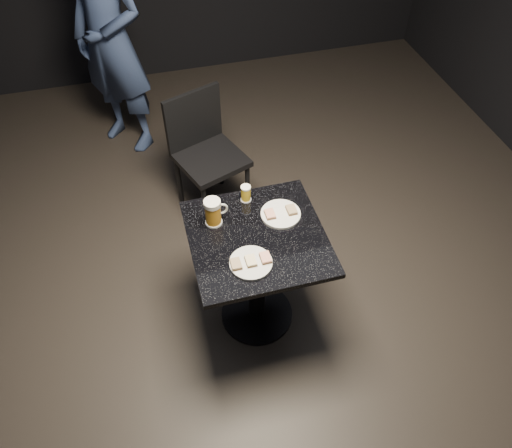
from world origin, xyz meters
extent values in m
plane|color=black|center=(0.00, 0.00, 0.00)|extent=(6.00, 6.00, 0.00)
cylinder|color=silver|center=(-0.08, -0.17, 0.76)|extent=(0.21, 0.21, 0.01)
cylinder|color=silver|center=(0.16, 0.11, 0.76)|extent=(0.21, 0.21, 0.01)
imported|color=navy|center=(-0.57, 2.00, 0.90)|extent=(0.77, 0.77, 1.80)
cylinder|color=black|center=(0.00, 0.00, 0.01)|extent=(0.44, 0.44, 0.03)
cylinder|color=black|center=(0.00, 0.00, 0.37)|extent=(0.10, 0.10, 0.69)
cube|color=black|center=(0.00, 0.00, 0.73)|extent=(0.70, 0.70, 0.03)
cylinder|color=silver|center=(-0.20, 0.15, 0.76)|extent=(0.09, 0.09, 0.01)
cylinder|color=orange|center=(-0.20, 0.15, 0.82)|extent=(0.08, 0.08, 0.12)
cylinder|color=silver|center=(-0.20, 0.15, 0.89)|extent=(0.09, 0.09, 0.03)
torus|color=silver|center=(-0.15, 0.17, 0.82)|extent=(0.07, 0.01, 0.07)
cylinder|color=silver|center=(0.01, 0.27, 0.75)|extent=(0.06, 0.06, 0.01)
cylinder|color=yellow|center=(0.01, 0.27, 0.80)|extent=(0.05, 0.05, 0.08)
cylinder|color=white|center=(0.01, 0.27, 0.84)|extent=(0.06, 0.06, 0.01)
cube|color=black|center=(-0.06, 1.01, 0.45)|extent=(0.54, 0.54, 0.04)
cylinder|color=black|center=(-0.16, 0.78, 0.21)|extent=(0.03, 0.03, 0.43)
cylinder|color=black|center=(0.18, 0.91, 0.21)|extent=(0.03, 0.03, 0.43)
cylinder|color=black|center=(-0.29, 1.12, 0.21)|extent=(0.03, 0.03, 0.43)
cylinder|color=black|center=(0.05, 1.24, 0.21)|extent=(0.03, 0.03, 0.43)
cube|color=black|center=(-0.12, 1.19, 0.67)|extent=(0.41, 0.18, 0.42)
cube|color=#4C3521|center=(-0.15, -0.17, 0.77)|extent=(0.05, 0.07, 0.01)
cube|color=#8C7251|center=(-0.15, -0.17, 0.78)|extent=(0.05, 0.07, 0.01)
cube|color=#4C3521|center=(-0.08, -0.17, 0.77)|extent=(0.05, 0.07, 0.01)
cube|color=beige|center=(-0.08, -0.17, 0.78)|extent=(0.05, 0.07, 0.01)
cube|color=#4C3521|center=(0.00, -0.17, 0.77)|extent=(0.05, 0.07, 0.01)
cube|color=tan|center=(0.00, -0.17, 0.78)|extent=(0.05, 0.07, 0.01)
cube|color=#4C3521|center=(0.10, 0.11, 0.77)|extent=(0.05, 0.07, 0.01)
cube|color=tan|center=(0.10, 0.11, 0.78)|extent=(0.05, 0.07, 0.01)
cube|color=#4C3521|center=(0.22, 0.11, 0.77)|extent=(0.05, 0.07, 0.01)
cube|color=#8C7251|center=(0.22, 0.11, 0.78)|extent=(0.05, 0.07, 0.01)
camera|label=1|loc=(-0.44, -1.63, 2.69)|focal=35.00mm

